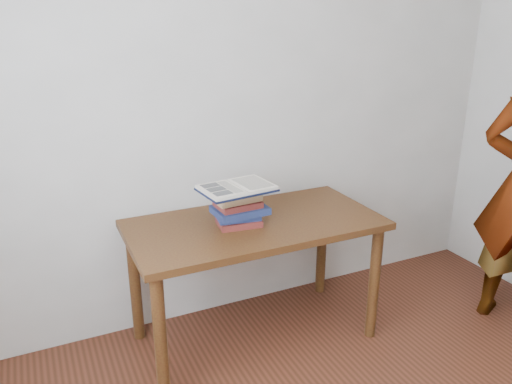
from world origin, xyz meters
TOP-DOWN VIEW (x-y plane):
  - room_shell at (-0.08, 0.01)m, footprint 3.54×3.54m
  - desk at (-0.05, 1.38)m, footprint 1.30×0.65m
  - book_stack at (-0.15, 1.38)m, footprint 0.27×0.19m
  - open_book at (-0.15, 1.38)m, footprint 0.38×0.28m

SIDE VIEW (x-z plane):
  - desk at x=-0.05m, z-range 0.25..0.95m
  - book_stack at x=-0.15m, z-range 0.70..0.88m
  - open_book at x=-0.15m, z-range 0.88..0.91m
  - room_shell at x=-0.08m, z-range 0.32..2.94m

